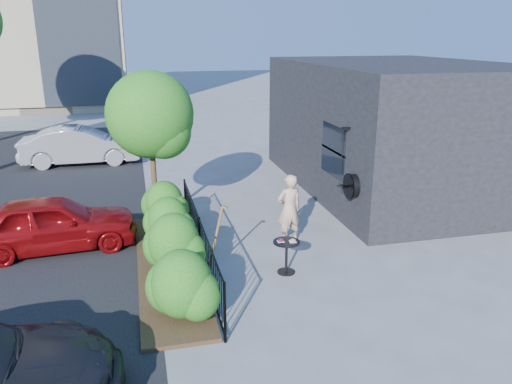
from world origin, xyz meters
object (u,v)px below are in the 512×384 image
object	(u,v)px
cafe_table	(286,251)
woman	(289,209)
shovel	(214,243)
patio_tree	(153,120)
car_silver	(81,146)
car_red	(52,223)

from	to	relation	value
cafe_table	woman	xyz separation A→B (m)	(0.55, 1.57, 0.35)
shovel	cafe_table	bearing A→B (deg)	-14.21
patio_tree	car_silver	bearing A→B (deg)	109.44
woman	car_red	world-z (taller)	woman
woman	car_silver	xyz separation A→B (m)	(-5.53, 9.23, -0.12)
woman	shovel	bearing A→B (deg)	22.42
shovel	car_red	world-z (taller)	shovel
cafe_table	woman	distance (m)	1.70
patio_tree	woman	bearing A→B (deg)	-34.01
cafe_table	shovel	world-z (taller)	shovel
shovel	car_red	bearing A→B (deg)	148.67
patio_tree	car_red	world-z (taller)	patio_tree
woman	shovel	size ratio (longest dim) A/B	1.12
patio_tree	shovel	distance (m)	3.97
patio_tree	cafe_table	size ratio (longest dim) A/B	5.18
shovel	car_silver	xyz separation A→B (m)	(-3.52, 10.43, 0.06)
cafe_table	car_silver	xyz separation A→B (m)	(-4.99, 10.80, 0.23)
shovel	car_silver	size ratio (longest dim) A/B	0.34
patio_tree	car_red	xyz separation A→B (m)	(-2.47, -1.12, -2.12)
cafe_table	car_red	xyz separation A→B (m)	(-4.91, 2.47, 0.15)
woman	car_red	size ratio (longest dim) A/B	0.45
car_silver	cafe_table	bearing A→B (deg)	-154.95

